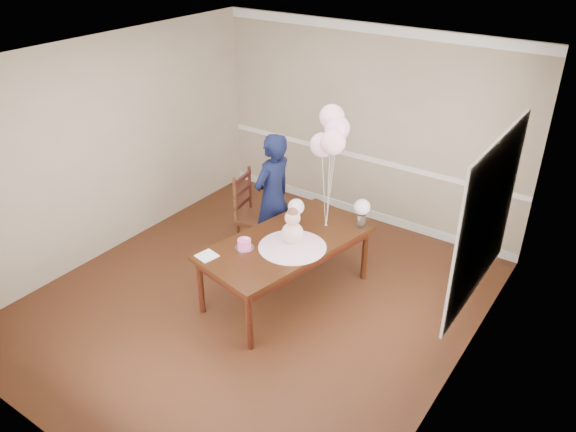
{
  "coord_description": "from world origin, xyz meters",
  "views": [
    {
      "loc": [
        3.24,
        -4.04,
        3.94
      ],
      "look_at": [
        0.25,
        0.28,
        1.05
      ],
      "focal_mm": 35.0,
      "sensor_mm": 36.0,
      "label": 1
    }
  ],
  "objects_px": {
    "woman": "(273,198)",
    "birthday_cake": "(244,244)",
    "dining_table_top": "(286,242)",
    "dining_chair_seat": "(258,218)"
  },
  "relations": [
    {
      "from": "dining_chair_seat",
      "to": "woman",
      "type": "relative_size",
      "value": 0.28
    },
    {
      "from": "birthday_cake",
      "to": "woman",
      "type": "relative_size",
      "value": 0.09
    },
    {
      "from": "dining_table_top",
      "to": "birthday_cake",
      "type": "height_order",
      "value": "birthday_cake"
    },
    {
      "from": "dining_table_top",
      "to": "dining_chair_seat",
      "type": "bearing_deg",
      "value": 157.22
    },
    {
      "from": "birthday_cake",
      "to": "dining_chair_seat",
      "type": "height_order",
      "value": "birthday_cake"
    },
    {
      "from": "birthday_cake",
      "to": "woman",
      "type": "height_order",
      "value": "woman"
    },
    {
      "from": "dining_chair_seat",
      "to": "dining_table_top",
      "type": "bearing_deg",
      "value": -44.18
    },
    {
      "from": "dining_table_top",
      "to": "dining_chair_seat",
      "type": "height_order",
      "value": "dining_table_top"
    },
    {
      "from": "birthday_cake",
      "to": "woman",
      "type": "distance_m",
      "value": 1.05
    },
    {
      "from": "woman",
      "to": "birthday_cake",
      "type": "bearing_deg",
      "value": 24.91
    }
  ]
}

